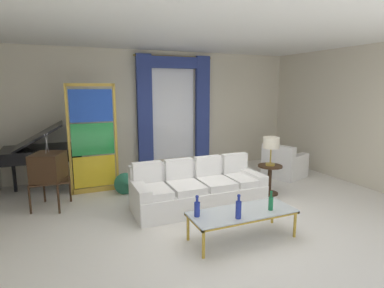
{
  "coord_description": "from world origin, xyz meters",
  "views": [
    {
      "loc": [
        -2.33,
        -4.48,
        2.13
      ],
      "look_at": [
        -0.05,
        0.9,
        1.05
      ],
      "focal_mm": 28.97,
      "sensor_mm": 36.0,
      "label": 1
    }
  ],
  "objects_px": {
    "armchair_white": "(283,165)",
    "peacock_figurine": "(126,184)",
    "bottle_amber_squat": "(271,202)",
    "vintage_tv": "(49,168)",
    "couch_white_long": "(197,190)",
    "bottle_blue_decanter": "(238,209)",
    "grand_piano": "(42,152)",
    "bottle_crystal_tall": "(197,208)",
    "round_side_table": "(270,177)",
    "coffee_table": "(242,214)",
    "stained_glass_divider": "(93,141)",
    "table_lamp_brass": "(271,144)"
  },
  "relations": [
    {
      "from": "couch_white_long",
      "to": "bottle_amber_squat",
      "type": "relative_size",
      "value": 8.19
    },
    {
      "from": "bottle_amber_squat",
      "to": "stained_glass_divider",
      "type": "relative_size",
      "value": 0.13
    },
    {
      "from": "stained_glass_divider",
      "to": "grand_piano",
      "type": "relative_size",
      "value": 1.47
    },
    {
      "from": "bottle_amber_squat",
      "to": "table_lamp_brass",
      "type": "xyz_separation_m",
      "value": [
        1.12,
        1.5,
        0.51
      ]
    },
    {
      "from": "couch_white_long",
      "to": "bottle_blue_decanter",
      "type": "distance_m",
      "value": 1.59
    },
    {
      "from": "bottle_blue_decanter",
      "to": "couch_white_long",
      "type": "bearing_deg",
      "value": 86.5
    },
    {
      "from": "vintage_tv",
      "to": "stained_glass_divider",
      "type": "relative_size",
      "value": 0.61
    },
    {
      "from": "bottle_amber_squat",
      "to": "peacock_figurine",
      "type": "bearing_deg",
      "value": 121.16
    },
    {
      "from": "bottle_crystal_tall",
      "to": "round_side_table",
      "type": "relative_size",
      "value": 0.5
    },
    {
      "from": "coffee_table",
      "to": "bottle_blue_decanter",
      "type": "distance_m",
      "value": 0.3
    },
    {
      "from": "coffee_table",
      "to": "armchair_white",
      "type": "height_order",
      "value": "armchair_white"
    },
    {
      "from": "bottle_crystal_tall",
      "to": "peacock_figurine",
      "type": "height_order",
      "value": "bottle_crystal_tall"
    },
    {
      "from": "bottle_amber_squat",
      "to": "peacock_figurine",
      "type": "relative_size",
      "value": 0.48
    },
    {
      "from": "stained_glass_divider",
      "to": "grand_piano",
      "type": "xyz_separation_m",
      "value": [
        -0.98,
        0.65,
        -0.26
      ]
    },
    {
      "from": "coffee_table",
      "to": "bottle_amber_squat",
      "type": "relative_size",
      "value": 5.33
    },
    {
      "from": "bottle_amber_squat",
      "to": "vintage_tv",
      "type": "xyz_separation_m",
      "value": [
        -2.91,
        2.44,
        0.21
      ]
    },
    {
      "from": "armchair_white",
      "to": "peacock_figurine",
      "type": "distance_m",
      "value": 3.74
    },
    {
      "from": "couch_white_long",
      "to": "peacock_figurine",
      "type": "xyz_separation_m",
      "value": [
        -1.07,
        1.06,
        -0.09
      ]
    },
    {
      "from": "grand_piano",
      "to": "table_lamp_brass",
      "type": "bearing_deg",
      "value": -27.22
    },
    {
      "from": "coffee_table",
      "to": "peacock_figurine",
      "type": "bearing_deg",
      "value": 115.24
    },
    {
      "from": "bottle_blue_decanter",
      "to": "grand_piano",
      "type": "distance_m",
      "value": 4.49
    },
    {
      "from": "coffee_table",
      "to": "vintage_tv",
      "type": "bearing_deg",
      "value": 137.25
    },
    {
      "from": "coffee_table",
      "to": "grand_piano",
      "type": "xyz_separation_m",
      "value": [
        -2.68,
        3.55,
        0.43
      ]
    },
    {
      "from": "vintage_tv",
      "to": "peacock_figurine",
      "type": "height_order",
      "value": "vintage_tv"
    },
    {
      "from": "stained_glass_divider",
      "to": "armchair_white",
      "type": "bearing_deg",
      "value": -8.3
    },
    {
      "from": "couch_white_long",
      "to": "round_side_table",
      "type": "bearing_deg",
      "value": 0.21
    },
    {
      "from": "couch_white_long",
      "to": "stained_glass_divider",
      "type": "height_order",
      "value": "stained_glass_divider"
    },
    {
      "from": "vintage_tv",
      "to": "round_side_table",
      "type": "bearing_deg",
      "value": -13.07
    },
    {
      "from": "coffee_table",
      "to": "table_lamp_brass",
      "type": "bearing_deg",
      "value": 42.69
    },
    {
      "from": "bottle_blue_decanter",
      "to": "table_lamp_brass",
      "type": "relative_size",
      "value": 0.59
    },
    {
      "from": "bottle_blue_decanter",
      "to": "grand_piano",
      "type": "relative_size",
      "value": 0.22
    },
    {
      "from": "armchair_white",
      "to": "grand_piano",
      "type": "xyz_separation_m",
      "value": [
        -5.25,
        1.28,
        0.51
      ]
    },
    {
      "from": "table_lamp_brass",
      "to": "round_side_table",
      "type": "bearing_deg",
      "value": 0.0
    },
    {
      "from": "coffee_table",
      "to": "grand_piano",
      "type": "distance_m",
      "value": 4.46
    },
    {
      "from": "couch_white_long",
      "to": "grand_piano",
      "type": "bearing_deg",
      "value": 140.23
    },
    {
      "from": "coffee_table",
      "to": "round_side_table",
      "type": "xyz_separation_m",
      "value": [
        1.51,
        1.39,
        -0.02
      ]
    },
    {
      "from": "bottle_blue_decanter",
      "to": "round_side_table",
      "type": "xyz_separation_m",
      "value": [
        1.69,
        1.57,
        -0.19
      ]
    },
    {
      "from": "couch_white_long",
      "to": "table_lamp_brass",
      "type": "distance_m",
      "value": 1.75
    },
    {
      "from": "bottle_amber_squat",
      "to": "round_side_table",
      "type": "distance_m",
      "value": 1.88
    },
    {
      "from": "bottle_blue_decanter",
      "to": "peacock_figurine",
      "type": "relative_size",
      "value": 0.56
    },
    {
      "from": "bottle_crystal_tall",
      "to": "round_side_table",
      "type": "bearing_deg",
      "value": 30.94
    },
    {
      "from": "coffee_table",
      "to": "stained_glass_divider",
      "type": "bearing_deg",
      "value": 120.38
    },
    {
      "from": "bottle_amber_squat",
      "to": "armchair_white",
      "type": "distance_m",
      "value": 3.24
    },
    {
      "from": "coffee_table",
      "to": "table_lamp_brass",
      "type": "xyz_separation_m",
      "value": [
        1.51,
        1.39,
        0.65
      ]
    },
    {
      "from": "couch_white_long",
      "to": "peacock_figurine",
      "type": "distance_m",
      "value": 1.51
    },
    {
      "from": "armchair_white",
      "to": "stained_glass_divider",
      "type": "relative_size",
      "value": 0.47
    },
    {
      "from": "bottle_amber_squat",
      "to": "table_lamp_brass",
      "type": "height_order",
      "value": "table_lamp_brass"
    },
    {
      "from": "coffee_table",
      "to": "peacock_figurine",
      "type": "relative_size",
      "value": 2.54
    },
    {
      "from": "vintage_tv",
      "to": "grand_piano",
      "type": "distance_m",
      "value": 1.23
    },
    {
      "from": "couch_white_long",
      "to": "vintage_tv",
      "type": "height_order",
      "value": "vintage_tv"
    }
  ]
}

